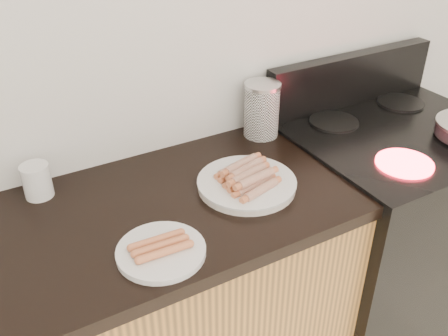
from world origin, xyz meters
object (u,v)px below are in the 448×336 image
stove (381,231)px  main_plate (247,185)px  canister (262,110)px  mug (37,181)px  side_plate (161,251)px

stove → main_plate: main_plate is taller
stove → canister: 0.74m
main_plate → canister: 0.36m
canister → mug: bearing=180.0°
mug → canister: bearing=0.0°
stove → side_plate: 1.12m
stove → side_plate: size_ratio=4.07×
side_plate → mug: bearing=116.5°
stove → canister: (-0.44, 0.24, 0.54)m
main_plate → canister: bearing=49.8°
stove → side_plate: (-1.01, -0.17, 0.45)m
main_plate → canister: size_ratio=1.51×
side_plate → stove: bearing=9.3°
canister → main_plate: bearing=-130.2°
side_plate → mug: 0.46m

